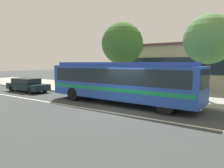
{
  "coord_description": "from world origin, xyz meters",
  "views": [
    {
      "loc": [
        6.14,
        -10.13,
        2.8
      ],
      "look_at": [
        -1.86,
        1.71,
        1.3
      ],
      "focal_mm": 32.83,
      "sensor_mm": 36.0,
      "label": 1
    }
  ],
  "objects_px": {
    "transit_bus": "(121,80)",
    "sedan_behind_bus": "(27,84)",
    "street_tree_mid_block": "(209,40)",
    "pedestrian_walking_along_curb": "(139,85)",
    "bus_stop_sign": "(182,80)",
    "pedestrian_waiting_near_sign": "(89,81)",
    "street_tree_near_stop": "(122,44)"
  },
  "relations": [
    {
      "from": "transit_bus",
      "to": "sedan_behind_bus",
      "type": "relative_size",
      "value": 2.33
    },
    {
      "from": "transit_bus",
      "to": "street_tree_mid_block",
      "type": "distance_m",
      "value": 6.63
    },
    {
      "from": "pedestrian_walking_along_curb",
      "to": "bus_stop_sign",
      "type": "relative_size",
      "value": 0.71
    },
    {
      "from": "pedestrian_waiting_near_sign",
      "to": "street_tree_mid_block",
      "type": "height_order",
      "value": "street_tree_mid_block"
    },
    {
      "from": "street_tree_near_stop",
      "to": "street_tree_mid_block",
      "type": "xyz_separation_m",
      "value": [
        7.59,
        -1.14,
        -0.19
      ]
    },
    {
      "from": "street_tree_near_stop",
      "to": "pedestrian_walking_along_curb",
      "type": "bearing_deg",
      "value": -42.33
    },
    {
      "from": "sedan_behind_bus",
      "to": "pedestrian_waiting_near_sign",
      "type": "bearing_deg",
      "value": 19.31
    },
    {
      "from": "sedan_behind_bus",
      "to": "pedestrian_walking_along_curb",
      "type": "relative_size",
      "value": 2.67
    },
    {
      "from": "bus_stop_sign",
      "to": "street_tree_mid_block",
      "type": "relative_size",
      "value": 0.41
    },
    {
      "from": "transit_bus",
      "to": "sedan_behind_bus",
      "type": "height_order",
      "value": "transit_bus"
    },
    {
      "from": "transit_bus",
      "to": "bus_stop_sign",
      "type": "height_order",
      "value": "transit_bus"
    },
    {
      "from": "sedan_behind_bus",
      "to": "bus_stop_sign",
      "type": "bearing_deg",
      "value": 8.14
    },
    {
      "from": "pedestrian_walking_along_curb",
      "to": "street_tree_mid_block",
      "type": "height_order",
      "value": "street_tree_mid_block"
    },
    {
      "from": "pedestrian_walking_along_curb",
      "to": "street_tree_near_stop",
      "type": "height_order",
      "value": "street_tree_near_stop"
    },
    {
      "from": "sedan_behind_bus",
      "to": "street_tree_near_stop",
      "type": "xyz_separation_m",
      "value": [
        7.69,
        4.94,
        3.82
      ]
    },
    {
      "from": "sedan_behind_bus",
      "to": "pedestrian_waiting_near_sign",
      "type": "xyz_separation_m",
      "value": [
        5.97,
        2.09,
        0.42
      ]
    },
    {
      "from": "pedestrian_waiting_near_sign",
      "to": "street_tree_near_stop",
      "type": "xyz_separation_m",
      "value": [
        1.72,
        2.85,
        3.4
      ]
    },
    {
      "from": "sedan_behind_bus",
      "to": "street_tree_near_stop",
      "type": "bearing_deg",
      "value": 32.72
    },
    {
      "from": "pedestrian_walking_along_curb",
      "to": "bus_stop_sign",
      "type": "height_order",
      "value": "bus_stop_sign"
    },
    {
      "from": "pedestrian_waiting_near_sign",
      "to": "pedestrian_walking_along_curb",
      "type": "bearing_deg",
      "value": -2.02
    },
    {
      "from": "pedestrian_waiting_near_sign",
      "to": "street_tree_near_stop",
      "type": "height_order",
      "value": "street_tree_near_stop"
    },
    {
      "from": "pedestrian_waiting_near_sign",
      "to": "bus_stop_sign",
      "type": "distance_m",
      "value": 8.14
    },
    {
      "from": "bus_stop_sign",
      "to": "street_tree_mid_block",
      "type": "bearing_deg",
      "value": 56.22
    },
    {
      "from": "pedestrian_waiting_near_sign",
      "to": "bus_stop_sign",
      "type": "height_order",
      "value": "bus_stop_sign"
    },
    {
      "from": "transit_bus",
      "to": "pedestrian_waiting_near_sign",
      "type": "bearing_deg",
      "value": 156.23
    },
    {
      "from": "pedestrian_walking_along_curb",
      "to": "bus_stop_sign",
      "type": "bearing_deg",
      "value": 1.91
    },
    {
      "from": "transit_bus",
      "to": "street_tree_mid_block",
      "type": "height_order",
      "value": "street_tree_mid_block"
    },
    {
      "from": "pedestrian_waiting_near_sign",
      "to": "bus_stop_sign",
      "type": "xyz_separation_m",
      "value": [
        8.12,
        -0.08,
        0.54
      ]
    },
    {
      "from": "pedestrian_waiting_near_sign",
      "to": "street_tree_mid_block",
      "type": "bearing_deg",
      "value": 10.4
    },
    {
      "from": "transit_bus",
      "to": "pedestrian_waiting_near_sign",
      "type": "distance_m",
      "value": 4.98
    },
    {
      "from": "sedan_behind_bus",
      "to": "street_tree_mid_block",
      "type": "xyz_separation_m",
      "value": [
        15.28,
        3.8,
        3.63
      ]
    },
    {
      "from": "transit_bus",
      "to": "pedestrian_walking_along_curb",
      "type": "xyz_separation_m",
      "value": [
        0.51,
        1.82,
        -0.51
      ]
    }
  ]
}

